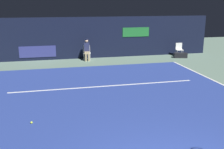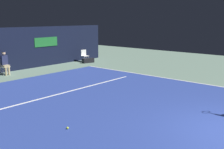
{
  "view_description": "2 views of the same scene",
  "coord_description": "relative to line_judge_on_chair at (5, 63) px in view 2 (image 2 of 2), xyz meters",
  "views": [
    {
      "loc": [
        -2.25,
        -3.92,
        3.49
      ],
      "look_at": [
        0.02,
        5.83,
        0.84
      ],
      "focal_mm": 43.77,
      "sensor_mm": 36.0,
      "label": 1
    },
    {
      "loc": [
        -7.72,
        -1.93,
        3.15
      ],
      "look_at": [
        0.82,
        5.35,
        0.84
      ],
      "focal_mm": 44.14,
      "sensor_mm": 36.0,
      "label": 2
    }
  ],
  "objects": [
    {
      "name": "ground_plane",
      "position": [
        -0.01,
        -7.65,
        -0.69
      ],
      "size": [
        32.39,
        32.39,
        0.0
      ],
      "primitive_type": "plane",
      "color": "slate"
    },
    {
      "name": "court_surface",
      "position": [
        -0.01,
        -7.65,
        -0.68
      ],
      "size": [
        10.18,
        11.87,
        0.01
      ],
      "primitive_type": "cube",
      "color": "navy",
      "rests_on": "ground"
    },
    {
      "name": "line_sideline_left",
      "position": [
        5.03,
        -7.65,
        -0.67
      ],
      "size": [
        0.1,
        11.87,
        0.01
      ],
      "primitive_type": "cube",
      "color": "white",
      "rests_on": "court_surface"
    },
    {
      "name": "line_service",
      "position": [
        -0.01,
        -5.57,
        -0.67
      ],
      "size": [
        7.94,
        0.1,
        0.01
      ],
      "primitive_type": "cube",
      "color": "white",
      "rests_on": "court_surface"
    },
    {
      "name": "line_judge_on_chair",
      "position": [
        0.0,
        0.0,
        0.0
      ],
      "size": [
        0.47,
        0.55,
        1.32
      ],
      "color": "white",
      "rests_on": "ground"
    },
    {
      "name": "courtside_chair_near",
      "position": [
        6.18,
        -0.03,
        -0.18
      ],
      "size": [
        0.51,
        0.49,
        0.88
      ],
      "color": "white",
      "rests_on": "ground"
    },
    {
      "name": "tennis_ball",
      "position": [
        -2.89,
        -8.71,
        -0.64
      ],
      "size": [
        0.07,
        0.07,
        0.07
      ],
      "primitive_type": "sphere",
      "color": "#CCE033",
      "rests_on": "court_surface"
    },
    {
      "name": "equipment_bag",
      "position": [
        6.03,
        -0.55,
        -0.53
      ],
      "size": [
        0.89,
        0.52,
        0.32
      ],
      "primitive_type": "cube",
      "rotation": [
        0.0,
        0.0,
        -0.25
      ],
      "color": "black",
      "rests_on": "ground"
    }
  ]
}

